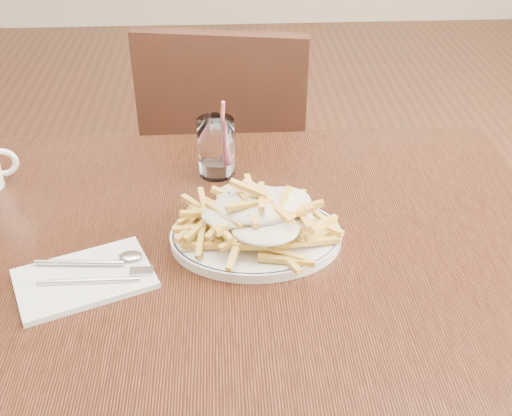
{
  "coord_description": "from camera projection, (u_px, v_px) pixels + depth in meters",
  "views": [
    {
      "loc": [
        0.01,
        -0.91,
        1.42
      ],
      "look_at": [
        0.06,
        -0.01,
        0.82
      ],
      "focal_mm": 45.0,
      "sensor_mm": 36.0,
      "label": 1
    }
  ],
  "objects": [
    {
      "name": "napkin",
      "position": [
        84.0,
        279.0,
        1.03
      ],
      "size": [
        0.25,
        0.21,
        0.01
      ],
      "primitive_type": "cube",
      "rotation": [
        0.0,
        0.0,
        0.39
      ],
      "color": "silver",
      "rests_on": "table"
    },
    {
      "name": "water_glass",
      "position": [
        216.0,
        150.0,
        1.28
      ],
      "size": [
        0.07,
        0.07,
        0.16
      ],
      "color": "white",
      "rests_on": "table"
    },
    {
      "name": "cutlery",
      "position": [
        84.0,
        272.0,
        1.03
      ],
      "size": [
        0.21,
        0.07,
        0.01
      ],
      "color": "silver",
      "rests_on": "napkin"
    },
    {
      "name": "loaded_fries",
      "position": [
        256.0,
        212.0,
        1.08
      ],
      "size": [
        0.3,
        0.25,
        0.08
      ],
      "color": "gold",
      "rests_on": "fries_plate"
    },
    {
      "name": "fries_plate",
      "position": [
        256.0,
        236.0,
        1.11
      ],
      "size": [
        0.33,
        0.29,
        0.02
      ],
      "color": "white",
      "rests_on": "table"
    },
    {
      "name": "chair_far",
      "position": [
        229.0,
        160.0,
        1.81
      ],
      "size": [
        0.49,
        0.49,
        0.93
      ],
      "color": "black",
      "rests_on": "ground"
    },
    {
      "name": "table",
      "position": [
        223.0,
        273.0,
        1.17
      ],
      "size": [
        1.2,
        0.8,
        0.75
      ],
      "color": "black",
      "rests_on": "ground"
    }
  ]
}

